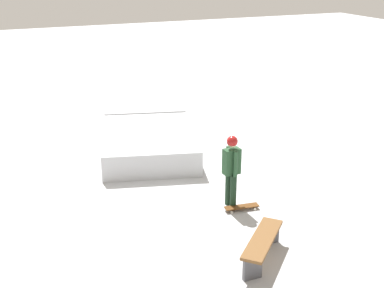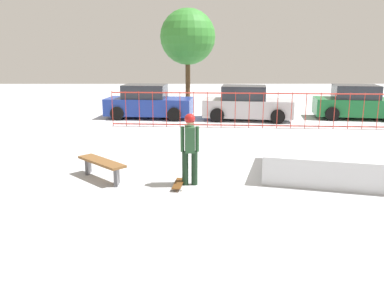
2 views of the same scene
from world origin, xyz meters
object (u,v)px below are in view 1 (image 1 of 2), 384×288
skater (231,166)px  park_bench (262,243)px  skate_ramp (148,139)px  skateboard (242,207)px

skater → park_bench: 2.34m
skate_ramp → park_bench: bearing=-163.6°
skate_ramp → park_bench: 6.46m
skate_ramp → skater: skater is taller
skateboard → park_bench: bearing=79.7°
park_bench → skate_ramp: bearing=1.4°
skater → park_bench: (-2.21, 0.45, -0.65)m
skater → skateboard: (-0.27, -0.15, -0.93)m
skater → park_bench: bearing=75.3°
skater → skateboard: 0.98m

